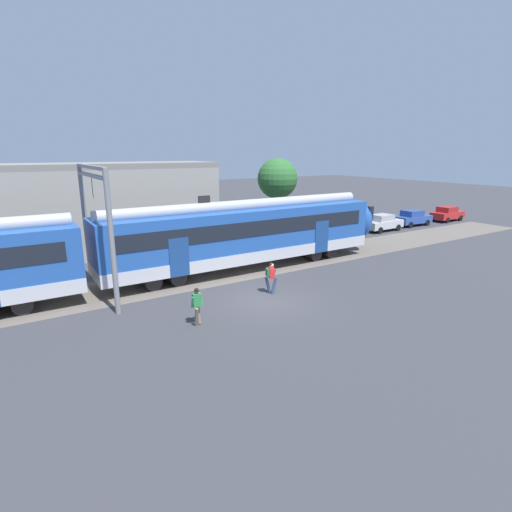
% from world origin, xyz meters
% --- Properties ---
extents(ground_plane, '(160.00, 160.00, 0.00)m').
position_xyz_m(ground_plane, '(0.00, 0.00, 0.00)').
color(ground_plane, '#38383D').
extents(track_bed, '(80.00, 4.40, 0.01)m').
position_xyz_m(track_bed, '(-8.91, 5.37, 0.01)').
color(track_bed, '#605951').
rests_on(track_bed, ground).
extents(pedestrian_green, '(0.57, 0.63, 1.67)m').
position_xyz_m(pedestrian_green, '(-3.99, -0.91, 0.96)').
color(pedestrian_green, '#6B6051').
rests_on(pedestrian_green, ground).
extents(pedestrian_red, '(0.61, 0.61, 1.67)m').
position_xyz_m(pedestrian_red, '(0.84, 0.68, 0.99)').
color(pedestrian_red, navy).
rests_on(pedestrian_red, ground).
extents(parked_car_grey, '(4.07, 1.89, 1.54)m').
position_xyz_m(parked_car_grey, '(14.45, 9.15, 0.78)').
color(parked_car_grey, gray).
rests_on(parked_car_grey, ground).
extents(parked_car_silver, '(4.02, 1.80, 1.54)m').
position_xyz_m(parked_car_silver, '(19.18, 9.15, 0.78)').
color(parked_car_silver, '#B7BABF').
rests_on(parked_car_silver, ground).
extents(parked_car_blue, '(4.05, 1.86, 1.54)m').
position_xyz_m(parked_car_blue, '(23.88, 9.42, 0.78)').
color(parked_car_blue, '#284799').
rests_on(parked_car_blue, ground).
extents(parked_car_red, '(4.06, 1.88, 1.54)m').
position_xyz_m(parked_car_red, '(29.38, 9.24, 0.78)').
color(parked_car_red, '#B22323').
rests_on(parked_car_red, ground).
extents(catenary_gantry, '(0.24, 6.64, 6.53)m').
position_xyz_m(catenary_gantry, '(-6.55, 5.37, 4.31)').
color(catenary_gantry, gray).
rests_on(catenary_gantry, ground).
extents(background_building, '(19.97, 5.00, 9.20)m').
position_xyz_m(background_building, '(-6.27, 14.48, 3.21)').
color(background_building, gray).
rests_on(background_building, ground).
extents(street_tree_right, '(3.53, 3.53, 6.62)m').
position_xyz_m(street_tree_right, '(10.39, 13.70, 4.83)').
color(street_tree_right, brown).
rests_on(street_tree_right, ground).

